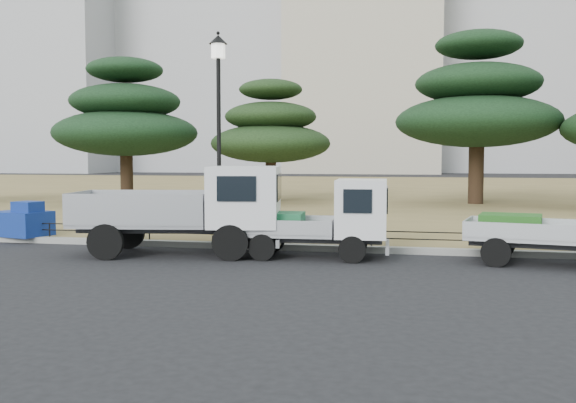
% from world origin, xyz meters
% --- Properties ---
extents(ground, '(220.00, 220.00, 0.00)m').
position_xyz_m(ground, '(0.00, 0.00, 0.00)').
color(ground, black).
extents(lawn, '(120.00, 56.00, 0.15)m').
position_xyz_m(lawn, '(0.00, 30.60, 0.07)').
color(lawn, olive).
rests_on(lawn, ground).
extents(curb, '(120.00, 0.25, 0.16)m').
position_xyz_m(curb, '(0.00, 2.60, 0.08)').
color(curb, gray).
rests_on(curb, ground).
extents(truck_large, '(5.21, 2.70, 2.17)m').
position_xyz_m(truck_large, '(-2.31, 1.41, 1.20)').
color(truck_large, black).
rests_on(truck_large, ground).
extents(truck_kei_front, '(3.59, 1.69, 1.87)m').
position_xyz_m(truck_kei_front, '(0.98, 1.59, 0.93)').
color(truck_kei_front, black).
rests_on(truck_kei_front, ground).
extents(truck_kei_rear, '(3.87, 2.21, 1.91)m').
position_xyz_m(truck_kei_rear, '(6.36, 1.48, 0.95)').
color(truck_kei_rear, black).
rests_on(truck_kei_rear, ground).
extents(street_lamp, '(0.49, 0.49, 5.44)m').
position_xyz_m(street_lamp, '(-2.06, 2.90, 3.83)').
color(street_lamp, black).
rests_on(street_lamp, lawn).
extents(pipe_fence, '(38.00, 0.04, 0.40)m').
position_xyz_m(pipe_fence, '(0.00, 2.75, 0.44)').
color(pipe_fence, black).
rests_on(pipe_fence, lawn).
extents(tarp_pile, '(1.71, 1.42, 0.99)m').
position_xyz_m(tarp_pile, '(-7.92, 2.87, 0.55)').
color(tarp_pile, navy).
rests_on(tarp_pile, lawn).
extents(pine_west_near, '(7.20, 7.20, 7.20)m').
position_xyz_m(pine_west_near, '(-11.36, 16.68, 4.30)').
color(pine_west_near, black).
rests_on(pine_west_near, lawn).
extents(pine_center_left, '(5.99, 5.99, 6.09)m').
position_xyz_m(pine_center_left, '(-4.14, 17.84, 3.67)').
color(pine_center_left, black).
rests_on(pine_center_left, lawn).
extents(pine_center_right, '(7.72, 7.72, 8.19)m').
position_xyz_m(pine_center_right, '(5.82, 18.50, 4.89)').
color(pine_center_right, black).
rests_on(pine_center_right, lawn).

